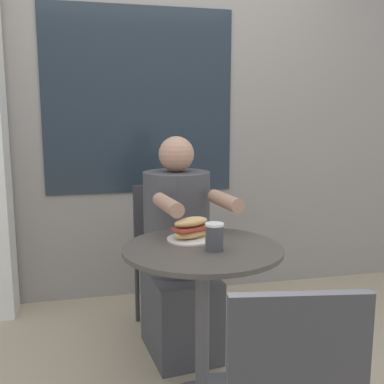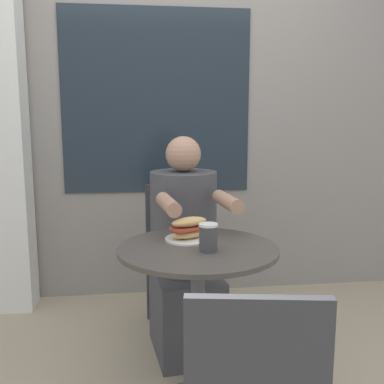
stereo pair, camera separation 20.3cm
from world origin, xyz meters
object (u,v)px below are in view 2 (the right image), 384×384
Objects in this scene: seated_diner at (185,261)px; sandwich_on_plate at (189,230)px; diner_chair at (176,242)px; cafe_table at (198,293)px; drink_cup at (208,237)px.

seated_diner reaches higher than sandwich_on_plate.
diner_chair is 0.81m from sandwich_on_plate.
cafe_table is 0.88m from diner_chair.
diner_chair reaches higher than drink_cup.
seated_diner is 0.66m from drink_cup.
seated_diner is 5.49× the size of sandwich_on_plate.
drink_cup is (0.03, -0.59, 0.29)m from seated_diner.
drink_cup is at bearing 86.19° from seated_diner.
drink_cup reaches higher than cafe_table.
drink_cup is (0.03, -0.06, 0.26)m from cafe_table.
diner_chair is 0.98m from drink_cup.
cafe_table is at bearing 84.09° from diner_chair.
drink_cup is at bearing -72.85° from sandwich_on_plate.
cafe_table is 0.27m from sandwich_on_plate.
sandwich_on_plate is 0.19m from drink_cup.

